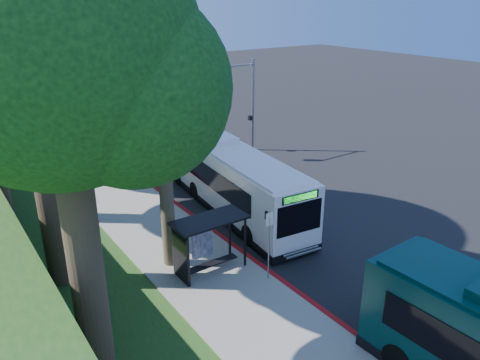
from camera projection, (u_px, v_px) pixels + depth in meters
ground at (289, 209)px, 26.50m from camera, size 140.00×140.00×0.00m
sidewalk at (173, 244)px, 22.59m from camera, size 4.50×70.00×0.12m
red_curb at (261, 266)px, 20.76m from camera, size 0.25×30.00×0.13m
grass_verge at (25, 236)px, 23.39m from camera, size 8.00×70.00×0.06m
bus_shelter at (203, 235)px, 19.79m from camera, size 3.20×1.51×2.55m
stop_sign_pole at (269, 237)px, 19.04m from camera, size 0.35×0.06×3.17m
traffic_signal_pole at (242, 95)px, 34.52m from camera, size 4.10×0.30×7.00m
tree_6 at (61, 63)px, 11.48m from camera, size 7.56×7.20×13.74m
white_bus at (231, 177)px, 25.97m from camera, size 4.01×12.95×3.80m
pickup at (220, 156)px, 33.00m from camera, size 3.16×5.56×1.46m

